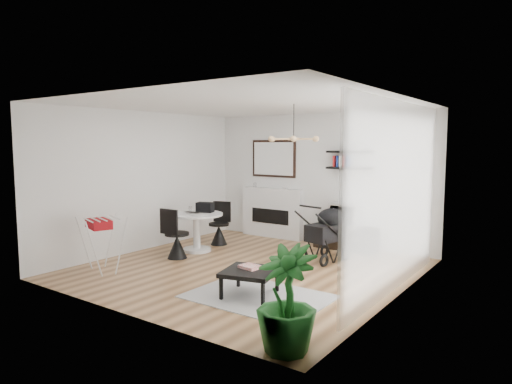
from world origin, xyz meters
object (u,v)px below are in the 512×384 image
Objects in this scene: crt_tv at (346,214)px; coffee_table at (250,273)px; fireplace at (272,207)px; stroller at (327,236)px; potted_plant at (287,299)px; dining_table at (197,226)px; drying_rack at (103,243)px; tv_console at (346,238)px.

crt_tv reaches higher than coffee_table.
stroller is (1.92, -1.15, -0.24)m from fireplace.
coffee_table is 1.74m from potted_plant.
potted_plant is (1.29, -1.15, 0.21)m from coffee_table.
fireplace is 2.03m from dining_table.
fireplace is 2.43× the size of drying_rack.
coffee_table is at bearing -88.24° from tv_console.
potted_plant is at bearing -57.64° from stroller.
tv_console is 1.03m from stroller.
fireplace is at bearing 175.34° from crt_tv.
crt_tv is 0.54× the size of dining_table.
potted_plant is (1.32, -3.51, 0.09)m from stroller.
drying_rack reaches higher than dining_table.
drying_rack is (-0.72, -3.91, -0.22)m from fireplace.
coffee_table is at bearing -77.56° from stroller.
tv_console is 3.36m from coffee_table.
fireplace is 5.67m from potted_plant.
potted_plant is at bearing -72.83° from tv_console.
drying_rack is 2.70m from coffee_table.
coffee_table is (2.67, 0.41, -0.14)m from drying_rack.
crt_tv is at bearing 106.29° from stroller.
tv_console is 2.94m from dining_table.
stroller is at bearing 110.56° from potted_plant.
crt_tv is at bearing 38.61° from dining_table.
dining_table is at bearing -102.67° from fireplace.
dining_table is at bearing 143.95° from potted_plant.
potted_plant is at bearing -55.19° from fireplace.
dining_table is 1.14× the size of drying_rack.
coffee_table is (0.03, -2.36, -0.12)m from stroller.
tv_console is 4.56m from drying_rack.
stroller is (2.36, 0.83, -0.04)m from dining_table.
stroller is 1.24× the size of coffee_table.
stroller is (0.08, -1.00, 0.22)m from tv_console.
crt_tv is 1.03m from stroller.
coffee_table is 0.78× the size of potted_plant.
fireplace is 1.85m from crt_tv.
stroller reaches higher than coffee_table.
dining_table is at bearing -141.35° from tv_console.
crt_tv is at bearing 91.78° from coffee_table.
fireplace is 4.02m from coffee_table.
potted_plant is at bearing -72.80° from crt_tv.
tv_console is at bearing 107.17° from potted_plant.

